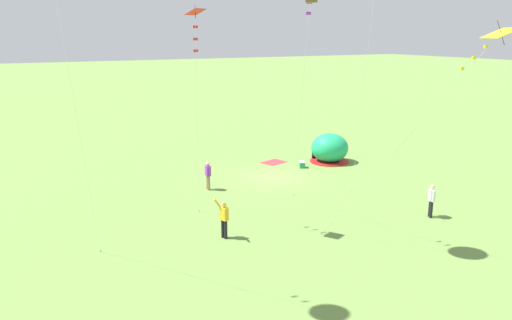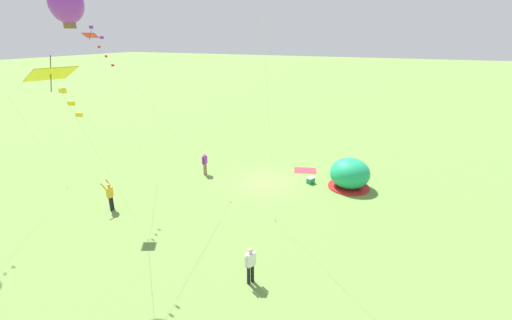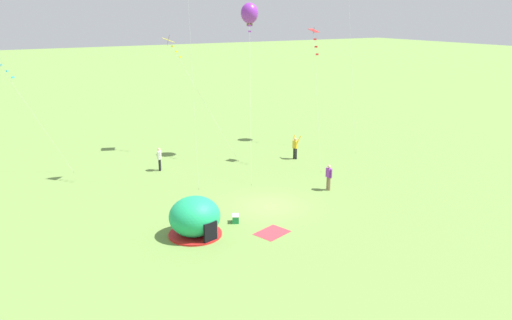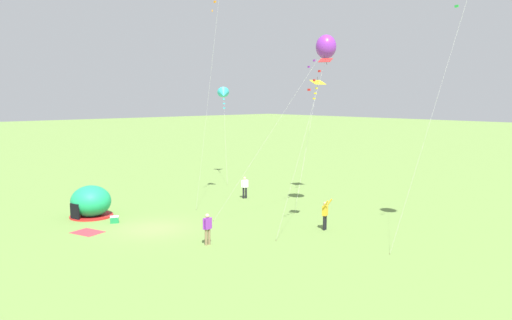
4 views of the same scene
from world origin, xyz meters
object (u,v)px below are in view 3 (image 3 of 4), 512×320
object	(u,v)px
person_with_toddler	(159,158)
person_flying_kite	(295,147)
kite_yellow	(170,44)
kite_red	(315,38)
popup_tent	(195,217)
kite_purple	(249,13)
cooler_box	(236,219)
person_far_back	(329,176)

from	to	relation	value
person_with_toddler	person_flying_kite	world-z (taller)	person_flying_kite
kite_yellow	kite_red	xyz separation A→B (m)	(7.88, -8.62, 0.59)
popup_tent	kite_purple	size ratio (longest dim) A/B	0.23
kite_yellow	kite_red	distance (m)	11.69
kite_purple	kite_red	distance (m)	5.44
kite_red	kite_purple	bearing A→B (deg)	127.86
kite_purple	cooler_box	bearing A→B (deg)	-122.81
popup_tent	person_flying_kite	world-z (taller)	popup_tent
cooler_box	kite_red	world-z (taller)	kite_red
person_with_toddler	person_flying_kite	distance (m)	10.68
popup_tent	person_with_toddler	xyz separation A→B (m)	(2.19, 11.60, -0.03)
popup_tent	kite_red	distance (m)	17.50
cooler_box	person_far_back	bearing A→B (deg)	11.76
cooler_box	kite_purple	size ratio (longest dim) A/B	0.05
kite_red	kite_yellow	bearing A→B (deg)	132.45
cooler_box	person_with_toddler	world-z (taller)	person_with_toddler
person_far_back	person_with_toddler	xyz separation A→B (m)	(-8.17, 9.59, 0.00)
person_far_back	kite_yellow	size ratio (longest dim) A/B	0.18
popup_tent	person_far_back	world-z (taller)	popup_tent
person_with_toddler	person_flying_kite	bearing A→B (deg)	-13.54
person_far_back	person_flying_kite	bearing A→B (deg)	72.71
person_far_back	person_with_toddler	world-z (taller)	same
person_flying_kite	kite_yellow	world-z (taller)	kite_yellow
popup_tent	kite_red	bearing A→B (deg)	30.73
popup_tent	cooler_box	size ratio (longest dim) A/B	4.39
kite_purple	person_far_back	bearing A→B (deg)	-88.00
popup_tent	kite_purple	world-z (taller)	kite_purple
kite_yellow	person_flying_kite	bearing A→B (deg)	-45.32
person_far_back	kite_yellow	xyz separation A→B (m)	(-5.07, 14.44, 7.87)
popup_tent	kite_yellow	bearing A→B (deg)	72.15
person_flying_kite	person_with_toddler	bearing A→B (deg)	166.46
person_with_toddler	kite_purple	world-z (taller)	kite_purple
popup_tent	kite_purple	distance (m)	18.59
person_far_back	cooler_box	bearing A→B (deg)	-168.24
person_flying_kite	kite_purple	xyz separation A→B (m)	(-2.55, 2.81, 10.17)
person_with_toddler	person_flying_kite	size ratio (longest dim) A/B	0.91
person_far_back	person_with_toddler	bearing A→B (deg)	130.44
person_far_back	kite_red	size ratio (longest dim) A/B	0.17
cooler_box	kite_purple	bearing A→B (deg)	57.19
kite_purple	person_flying_kite	bearing A→B (deg)	-47.71
person_far_back	kite_red	xyz separation A→B (m)	(2.82, 5.83, 8.46)
person_with_toddler	cooler_box	bearing A→B (deg)	-87.93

